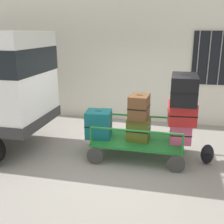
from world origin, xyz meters
The scene contains 11 objects.
ground_plane centered at (0.00, 0.00, 0.00)m, with size 40.00×40.00×0.00m, color gray.
building_wall centered at (0.01, 2.91, 2.50)m, with size 12.00×0.38×5.00m.
luggage_cart centered at (0.30, 0.16, 0.34)m, with size 2.05×1.21×0.41m.
cart_railing centered at (0.30, 0.16, 0.74)m, with size 1.94×1.08×0.41m.
suitcase_left_bottom centered at (-0.61, 0.14, 0.71)m, with size 0.62×0.57×0.62m.
suitcase_midleft_bottom centered at (0.30, 0.14, 0.66)m, with size 0.51×0.45×0.51m.
suitcase_midleft_middle centered at (0.30, 0.15, 1.17)m, with size 0.44×0.58×0.52m.
suitcase_center_bottom centered at (1.21, 0.15, 0.63)m, with size 0.47×0.35×0.44m.
suitcase_center_middle centered at (1.21, 0.19, 1.08)m, with size 0.62×0.58×0.47m.
suitcase_center_top centered at (1.21, 0.18, 1.60)m, with size 0.53×0.97×0.58m.
backpack centered at (1.80, 0.12, 0.22)m, with size 0.27×0.22×0.44m.
Camera 1 is at (1.00, -5.56, 2.76)m, focal length 44.10 mm.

